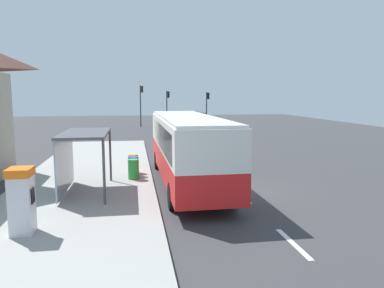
{
  "coord_description": "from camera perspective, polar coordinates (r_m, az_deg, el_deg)",
  "views": [
    {
      "loc": [
        -4.15,
        -15.33,
        4.19
      ],
      "look_at": [
        -1.0,
        4.37,
        1.5
      ],
      "focal_mm": 34.33,
      "sensor_mm": 36.0,
      "label": 1
    }
  ],
  "objects": [
    {
      "name": "sedan_near",
      "position": [
        46.04,
        -1.0,
        3.44
      ],
      "size": [
        2.03,
        4.49,
        1.52
      ],
      "color": "navy",
      "rests_on": "ground"
    },
    {
      "name": "lane_stripe_seg_6",
      "position": [
        39.8,
        -2.68,
        1.63
      ],
      "size": [
        0.16,
        2.2,
        0.01
      ],
      "primitive_type": "cube",
      "color": "silver",
      "rests_on": "ground"
    },
    {
      "name": "lane_stripe_seg_4",
      "position": [
        29.95,
        -0.55,
        -0.35
      ],
      "size": [
        0.16,
        2.2,
        0.01
      ],
      "primitive_type": "cube",
      "color": "silver",
      "rests_on": "ground"
    },
    {
      "name": "lane_stripe_seg_3",
      "position": [
        25.08,
        1.15,
        -1.93
      ],
      "size": [
        0.16,
        2.2,
        0.01
      ],
      "primitive_type": "cube",
      "color": "silver",
      "rests_on": "ground"
    },
    {
      "name": "sedan_far",
      "position": [
        57.51,
        -2.64,
        4.28
      ],
      "size": [
        1.98,
        4.46,
        1.52
      ],
      "color": "#A51919",
      "rests_on": "ground"
    },
    {
      "name": "bus_shelter",
      "position": [
        15.64,
        -17.32,
        -0.36
      ],
      "size": [
        1.8,
        4.0,
        2.5
      ],
      "color": "#4C4C51",
      "rests_on": "sidewalk_platform"
    },
    {
      "name": "lane_stripe_seg_5",
      "position": [
        34.86,
        -1.77,
        0.78
      ],
      "size": [
        0.16,
        2.2,
        0.01
      ],
      "primitive_type": "cube",
      "color": "silver",
      "rests_on": "ground"
    },
    {
      "name": "lane_stripe_seg_2",
      "position": [
        20.26,
        3.67,
        -4.25
      ],
      "size": [
        0.16,
        2.2,
        0.01
      ],
      "primitive_type": "cube",
      "color": "silver",
      "rests_on": "ground"
    },
    {
      "name": "ground_plane",
      "position": [
        29.92,
        -1.02,
        -0.41
      ],
      "size": [
        56.0,
        92.0,
        0.04
      ],
      "primitive_type": "cube",
      "color": "#38383A"
    },
    {
      "name": "bus",
      "position": [
        17.06,
        -0.78,
        -0.23
      ],
      "size": [
        2.61,
        11.03,
        3.21
      ],
      "color": "red",
      "rests_on": "ground"
    },
    {
      "name": "traffic_light_median",
      "position": [
        49.42,
        -3.82,
        6.43
      ],
      "size": [
        0.49,
        0.28,
        4.69
      ],
      "color": "#2D2D2D",
      "rests_on": "ground"
    },
    {
      "name": "lane_stripe_seg_7",
      "position": [
        44.75,
        -3.4,
        2.3
      ],
      "size": [
        0.16,
        2.2,
        0.01
      ],
      "primitive_type": "cube",
      "color": "silver",
      "rests_on": "ground"
    },
    {
      "name": "lane_stripe_seg_0",
      "position": [
        11.13,
        15.46,
        -14.68
      ],
      "size": [
        0.16,
        2.2,
        0.01
      ],
      "primitive_type": "cube",
      "color": "silver",
      "rests_on": "ground"
    },
    {
      "name": "white_van",
      "position": [
        40.05,
        0.06,
        3.6
      ],
      "size": [
        2.26,
        5.29,
        2.3
      ],
      "color": "black",
      "rests_on": "ground"
    },
    {
      "name": "recycling_bin_green",
      "position": [
        17.8,
        -9.09,
        -3.87
      ],
      "size": [
        0.52,
        0.52,
        0.95
      ],
      "primitive_type": "cylinder",
      "color": "green",
      "rests_on": "sidewalk_platform"
    },
    {
      "name": "ticket_machine",
      "position": [
        11.74,
        -24.94,
        -7.95
      ],
      "size": [
        0.66,
        0.76,
        1.94
      ],
      "color": "silver",
      "rests_on": "sidewalk_platform"
    },
    {
      "name": "traffic_light_near_side",
      "position": [
        48.58,
        2.4,
        6.3
      ],
      "size": [
        0.49,
        0.28,
        4.53
      ],
      "color": "#2D2D2D",
      "rests_on": "ground"
    },
    {
      "name": "lane_stripe_seg_1",
      "position": [
        15.56,
        7.76,
        -7.98
      ],
      "size": [
        0.16,
        2.2,
        0.01
      ],
      "primitive_type": "cube",
      "color": "silver",
      "rests_on": "ground"
    },
    {
      "name": "sidewalk_platform",
      "position": [
        17.95,
        -16.12,
        -5.83
      ],
      "size": [
        6.2,
        30.0,
        0.18
      ],
      "primitive_type": "cube",
      "color": "#999993",
      "rests_on": "ground"
    },
    {
      "name": "recycling_bin_blue",
      "position": [
        18.48,
        -9.09,
        -3.44
      ],
      "size": [
        0.52,
        0.52,
        0.95
      ],
      "primitive_type": "cylinder",
      "color": "blue",
      "rests_on": "sidewalk_platform"
    },
    {
      "name": "traffic_light_far_side",
      "position": [
        48.42,
        -7.9,
        6.85
      ],
      "size": [
        0.49,
        0.28,
        5.38
      ],
      "color": "#2D2D2D",
      "rests_on": "ground"
    },
    {
      "name": "recycling_bin_orange",
      "position": [
        19.17,
        -9.09,
        -3.04
      ],
      "size": [
        0.52,
        0.52,
        0.95
      ],
      "primitive_type": "cylinder",
      "color": "orange",
      "rests_on": "sidewalk_platform"
    }
  ]
}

